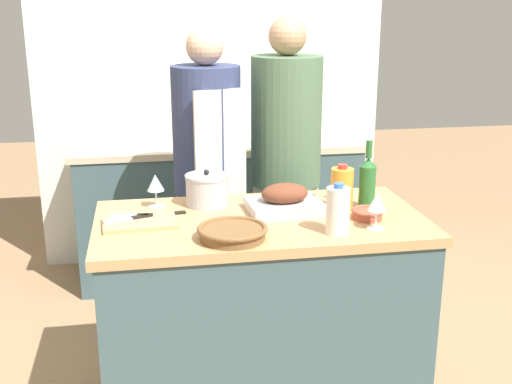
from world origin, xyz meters
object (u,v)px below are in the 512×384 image
Objects in this scene: mixing_bowl at (367,213)px; wine_glass_left at (377,203)px; cutting_board at (140,223)px; knife_chef at (158,215)px; knife_bread at (134,215)px; milk_jug at (338,210)px; stock_pot at (207,190)px; knife_paring at (128,219)px; wine_bottle_green at (367,182)px; roasting_pan at (285,201)px; person_cook_guest at (286,162)px; person_cook_aproned at (208,171)px; condiment_bottle_short at (302,132)px; wine_glass_right at (155,184)px; wicker_basket at (232,232)px; condiment_bottle_tall at (270,122)px; juice_jug at (342,189)px.

wine_glass_left is (-0.01, -0.12, 0.08)m from mixing_bowl.
cutting_board is 2.05× the size of wine_glass_left.
knife_chef is 1.49× the size of knife_bread.
milk_jug reaches higher than mixing_bowl.
knife_paring is (-0.33, -0.19, -0.05)m from stock_pot.
wine_bottle_green is at bearing -2.97° from knife_chef.
roasting_pan is 1.71× the size of stock_pot.
milk_jug is 0.78× the size of knife_chef.
mixing_bowl is 0.89m from person_cook_guest.
cutting_board reaches higher than knife_chef.
person_cook_guest reaches higher than wine_bottle_green.
mixing_bowl is at bearing 86.22° from wine_glass_left.
cutting_board is at bearing -176.28° from wine_bottle_green.
person_cook_aproned reaches higher than mixing_bowl.
knife_chef is 1.84× the size of condiment_bottle_short.
condiment_bottle_short is 0.94m from person_cook_aproned.
knife_bread is (-0.77, 0.29, -0.07)m from milk_jug.
cutting_board is at bearing -107.23° from wine_glass_right.
wicker_basket is at bearing -178.79° from wine_glass_left.
knife_bread is at bearing -127.15° from condiment_bottle_short.
wine_glass_right is (-0.22, 0.01, 0.03)m from stock_pot.
roasting_pan is 1.26× the size of knife_chef.
cutting_board is 0.18× the size of person_cook_guest.
stock_pot is 1.36× the size of condiment_bottle_short.
condiment_bottle_tall is at bearing 86.68° from milk_jug.
wine_glass_left reaches higher than knife_paring.
wine_bottle_green reaches higher than wicker_basket.
condiment_bottle_tall is at bearing 68.82° from stock_pot.
condiment_bottle_tall is (0.11, 1.89, -0.01)m from milk_jug.
milk_jug is 0.12× the size of person_cook_guest.
milk_jug is (0.74, -0.22, 0.08)m from cutting_board.
person_cook_guest is (-0.14, 1.00, -0.07)m from wine_glass_left.
condiment_bottle_tall is at bearing 74.81° from wicker_basket.
knife_paring is 1.12m from person_cook_guest.
knife_bread is 1.08m from person_cook_guest.
person_cook_aproned is (-0.66, -0.66, -0.05)m from condiment_bottle_short.
person_cook_guest reaches higher than cutting_board.
juice_jug is at bearing 69.81° from milk_jug.
milk_jug is 1.35× the size of wine_glass_left.
wine_glass_left is 1.01m from person_cook_guest.
juice_jug is at bearing 1.93° from knife_paring.
wicker_basket is at bearing -112.16° from condiment_bottle_short.
condiment_bottle_tall is (0.25, 1.60, 0.04)m from roasting_pan.
wine_glass_left is at bearing -20.55° from knife_chef.
condiment_bottle_tall is (0.78, 1.56, 0.08)m from knife_chef.
mixing_bowl is at bearing -92.07° from person_cook_guest.
condiment_bottle_short is (1.01, 1.43, 0.05)m from cutting_board.
knife_bread is at bearing 110.76° from cutting_board.
cutting_board is 1.64× the size of knife_paring.
mixing_bowl is 0.44× the size of wine_bottle_green.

